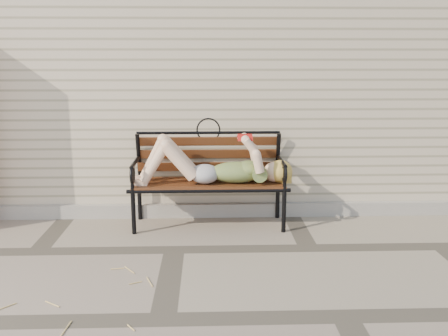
{
  "coord_description": "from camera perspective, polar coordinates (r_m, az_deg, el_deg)",
  "views": [
    {
      "loc": [
        0.31,
        -4.34,
        1.75
      ],
      "look_at": [
        0.48,
        0.48,
        0.66
      ],
      "focal_mm": 40.0,
      "sensor_mm": 36.0,
      "label": 1
    }
  ],
  "objects": [
    {
      "name": "garden_bench",
      "position": [
        5.24,
        -1.76,
        0.27
      ],
      "size": [
        1.71,
        0.68,
        1.11
      ],
      "color": "black",
      "rests_on": "ground"
    },
    {
      "name": "ground",
      "position": [
        4.69,
        -5.7,
        -9.28
      ],
      "size": [
        80.0,
        80.0,
        0.0
      ],
      "primitive_type": "plane",
      "color": "gray",
      "rests_on": "ground"
    },
    {
      "name": "reading_woman",
      "position": [
        5.1,
        -1.6,
        0.35
      ],
      "size": [
        1.62,
        0.37,
        0.51
      ],
      "color": "#0A3047",
      "rests_on": "ground"
    },
    {
      "name": "foundation_strip",
      "position": [
        5.57,
        -5.08,
        -4.84
      ],
      "size": [
        8.0,
        0.1,
        0.15
      ],
      "primitive_type": "cube",
      "color": "#ACA49B",
      "rests_on": "ground"
    },
    {
      "name": "straw_scatter",
      "position": [
        4.18,
        -23.93,
        -13.11
      ],
      "size": [
        2.43,
        1.77,
        0.01
      ],
      "color": "#D6B568",
      "rests_on": "ground"
    },
    {
      "name": "house_wall",
      "position": [
        7.35,
        -4.45,
        10.71
      ],
      "size": [
        8.0,
        4.0,
        3.0
      ],
      "primitive_type": "cube",
      "color": "beige",
      "rests_on": "ground"
    }
  ]
}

